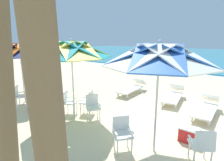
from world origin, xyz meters
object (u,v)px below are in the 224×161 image
at_px(plastic_chair_4, 88,101).
at_px(sun_lounger_2, 173,95).
at_px(beach_umbrella_0, 159,56).
at_px(cooler_box, 189,135).
at_px(plastic_chair_2, 93,106).
at_px(sun_lounger_1, 206,108).
at_px(beach_umbrella_1, 71,50).
at_px(plastic_chair_1, 202,144).
at_px(sun_lounger_3, 132,88).
at_px(plastic_chair_3, 68,101).
at_px(plastic_chair_5, 20,95).
at_px(beach_umbrella_2, 20,51).
at_px(plastic_chair_0, 122,131).

bearing_deg(plastic_chair_4, sun_lounger_2, 58.54).
height_order(beach_umbrella_0, cooler_box, beach_umbrella_0).
relative_size(beach_umbrella_0, sun_lounger_2, 1.21).
bearing_deg(sun_lounger_2, plastic_chair_4, -121.46).
relative_size(plastic_chair_2, sun_lounger_1, 0.40).
distance_m(plastic_chair_2, sun_lounger_2, 3.79).
distance_m(beach_umbrella_1, sun_lounger_2, 4.81).
bearing_deg(plastic_chair_1, beach_umbrella_1, -178.01).
distance_m(plastic_chair_4, sun_lounger_3, 3.16).
height_order(plastic_chair_3, plastic_chair_4, same).
bearing_deg(plastic_chair_2, plastic_chair_5, -163.29).
xyz_separation_m(plastic_chair_1, plastic_chair_3, (-4.52, 0.02, 0.00)).
distance_m(plastic_chair_2, beach_umbrella_2, 4.03).
relative_size(beach_umbrella_0, beach_umbrella_2, 1.03).
xyz_separation_m(beach_umbrella_2, cooler_box, (6.59, 1.14, -2.02)).
height_order(sun_lounger_1, sun_lounger_2, same).
bearing_deg(plastic_chair_3, beach_umbrella_1, -17.40).
relative_size(plastic_chair_3, beach_umbrella_2, 0.33).
height_order(plastic_chair_2, plastic_chair_3, same).
height_order(beach_umbrella_2, sun_lounger_1, beach_umbrella_2).
bearing_deg(plastic_chair_0, beach_umbrella_1, 168.96).
distance_m(sun_lounger_1, sun_lounger_2, 1.63).
bearing_deg(cooler_box, plastic_chair_4, -174.65).
height_order(beach_umbrella_1, plastic_chair_5, beach_umbrella_1).
bearing_deg(plastic_chair_0, beach_umbrella_2, 177.20).
height_order(plastic_chair_2, beach_umbrella_2, beach_umbrella_2).
bearing_deg(beach_umbrella_0, plastic_chair_4, 167.98).
bearing_deg(plastic_chair_2, sun_lounger_2, 67.00).
relative_size(beach_umbrella_0, beach_umbrella_1, 0.99).
height_order(plastic_chair_0, beach_umbrella_1, beach_umbrella_1).
xyz_separation_m(sun_lounger_1, cooler_box, (0.05, -2.17, -0.08)).
distance_m(beach_umbrella_0, plastic_chair_1, 2.12).
relative_size(beach_umbrella_0, plastic_chair_2, 3.11).
xyz_separation_m(plastic_chair_1, plastic_chair_5, (-6.62, -0.73, 0.00)).
xyz_separation_m(plastic_chair_2, sun_lounger_2, (1.48, 3.48, -0.22)).
bearing_deg(beach_umbrella_0, beach_umbrella_2, -178.16).
xyz_separation_m(plastic_chair_1, beach_umbrella_2, (-7.07, -0.33, 1.73)).
bearing_deg(plastic_chair_4, plastic_chair_0, -25.36).
bearing_deg(plastic_chair_0, plastic_chair_2, 155.57).
height_order(plastic_chair_1, beach_umbrella_2, beach_umbrella_2).
bearing_deg(plastic_chair_3, plastic_chair_0, -12.19).
bearing_deg(plastic_chair_5, sun_lounger_2, 43.76).
height_order(plastic_chair_3, beach_umbrella_2, beach_umbrella_2).
xyz_separation_m(beach_umbrella_1, plastic_chair_2, (0.54, 0.36, -1.86)).
height_order(plastic_chair_5, cooler_box, plastic_chair_5).
height_order(plastic_chair_2, cooler_box, plastic_chair_2).
bearing_deg(beach_umbrella_0, cooler_box, 59.79).
relative_size(plastic_chair_4, cooler_box, 1.73).
xyz_separation_m(plastic_chair_2, plastic_chair_5, (-3.14, -0.94, 0.00)).
xyz_separation_m(plastic_chair_1, plastic_chair_2, (-3.47, 0.22, 0.00)).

